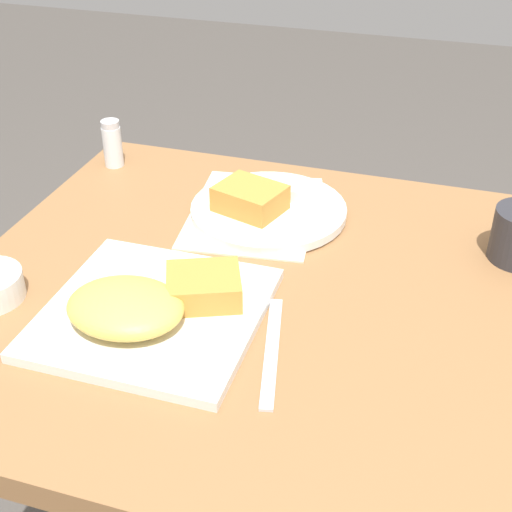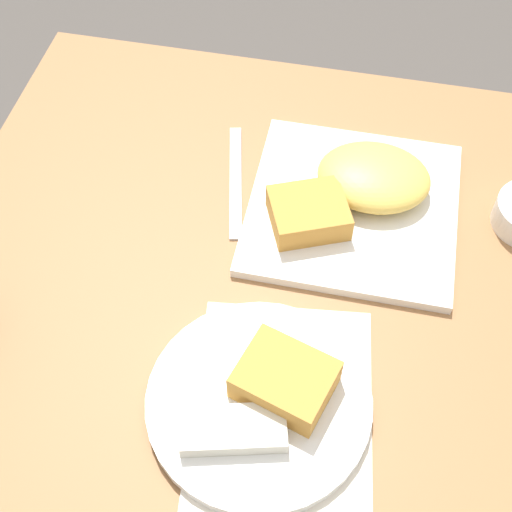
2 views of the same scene
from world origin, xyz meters
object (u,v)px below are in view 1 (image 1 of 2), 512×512
Objects in this scene: plate_square_near at (150,307)px; butter_knife at (272,350)px; plate_oval_far at (266,206)px; salt_shaker at (113,146)px.

plate_square_near is 1.35× the size of butter_knife.
salt_shaker is at bearing 163.24° from plate_oval_far.
plate_square_near is at bearing -101.62° from plate_oval_far.
butter_knife is at bearing -44.51° from salt_shaker.
salt_shaker is 0.58m from butter_knife.
salt_shaker reaches higher than plate_square_near.
plate_square_near is 0.31m from plate_oval_far.
plate_oval_far is 0.33m from butter_knife.
plate_square_near is 0.16m from butter_knife.
plate_square_near is at bearing -57.59° from salt_shaker.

